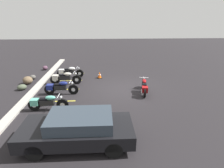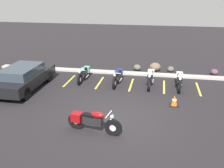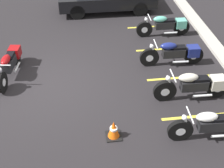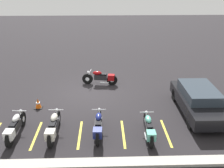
% 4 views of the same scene
% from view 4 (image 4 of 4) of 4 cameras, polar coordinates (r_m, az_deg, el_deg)
% --- Properties ---
extents(ground, '(60.00, 60.00, 0.00)m').
position_cam_4_polar(ground, '(15.09, -5.15, -1.84)').
color(ground, black).
extents(motorcycle_maroon_featured, '(2.16, 0.72, 0.86)m').
position_cam_4_polar(motorcycle_maroon_featured, '(15.94, -2.30, 1.41)').
color(motorcycle_maroon_featured, black).
rests_on(motorcycle_maroon_featured, ground).
extents(parked_bike_0, '(0.60, 2.13, 0.84)m').
position_cam_4_polar(parked_bike_0, '(10.98, 8.00, -9.52)').
color(parked_bike_0, black).
rests_on(parked_bike_0, ground).
extents(parked_bike_1, '(0.61, 2.19, 0.86)m').
position_cam_4_polar(parked_bike_1, '(11.04, -2.99, -9.05)').
color(parked_bike_1, black).
rests_on(parked_bike_1, ground).
extents(parked_bike_2, '(0.64, 2.29, 0.90)m').
position_cam_4_polar(parked_bike_2, '(11.16, -12.62, -9.12)').
color(parked_bike_2, black).
rests_on(parked_bike_2, ground).
extents(parked_bike_3, '(0.61, 2.19, 0.86)m').
position_cam_4_polar(parked_bike_3, '(11.63, -20.40, -8.81)').
color(parked_bike_3, black).
rests_on(parked_bike_3, ground).
extents(car_black, '(1.83, 4.31, 1.29)m').
position_cam_4_polar(car_black, '(13.30, 18.43, -3.33)').
color(car_black, black).
rests_on(car_black, ground).
extents(concrete_curb, '(18.00, 0.50, 0.12)m').
position_cam_4_polar(concrete_curb, '(9.80, -7.05, -16.82)').
color(concrete_curb, '#A8A399').
rests_on(concrete_curb, ground).
extents(traffic_cone, '(0.40, 0.40, 0.52)m').
position_cam_4_polar(traffic_cone, '(13.75, -15.79, -4.14)').
color(traffic_cone, black).
rests_on(traffic_cone, ground).
extents(stall_line_0, '(0.10, 2.10, 0.00)m').
position_cam_4_polar(stall_line_0, '(11.64, 11.70, -10.35)').
color(stall_line_0, gold).
rests_on(stall_line_0, ground).
extents(stall_line_1, '(0.10, 2.10, 0.00)m').
position_cam_4_polar(stall_line_1, '(11.37, 2.46, -10.73)').
color(stall_line_1, gold).
rests_on(stall_line_1, ground).
extents(stall_line_2, '(0.10, 2.10, 0.00)m').
position_cam_4_polar(stall_line_2, '(11.39, -7.00, -10.83)').
color(stall_line_2, gold).
rests_on(stall_line_2, ground).
extents(stall_line_3, '(0.10, 2.10, 0.00)m').
position_cam_4_polar(stall_line_3, '(11.70, -16.18, -10.65)').
color(stall_line_3, gold).
rests_on(stall_line_3, ground).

